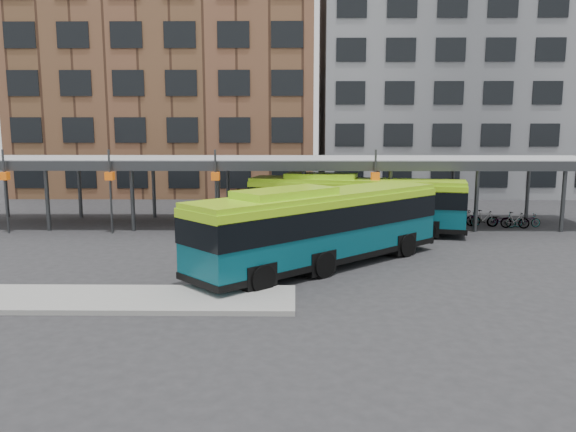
# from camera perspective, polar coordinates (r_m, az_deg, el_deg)

# --- Properties ---
(ground) EXTENTS (120.00, 120.00, 0.00)m
(ground) POSITION_cam_1_polar(r_m,az_deg,el_deg) (22.70, -3.08, -6.42)
(ground) COLOR #28282B
(ground) RESTS_ON ground
(boarding_island) EXTENTS (14.00, 3.00, 0.18)m
(boarding_island) POSITION_cam_1_polar(r_m,az_deg,el_deg) (20.95, -18.99, -7.98)
(boarding_island) COLOR gray
(boarding_island) RESTS_ON ground
(canopy) EXTENTS (40.00, 6.53, 4.80)m
(canopy) POSITION_cam_1_polar(r_m,az_deg,el_deg) (34.80, -1.83, 5.50)
(canopy) COLOR #999B9E
(canopy) RESTS_ON ground
(building_brick) EXTENTS (26.00, 14.00, 22.00)m
(building_brick) POSITION_cam_1_polar(r_m,az_deg,el_deg) (55.27, -11.63, 13.99)
(building_brick) COLOR brown
(building_brick) RESTS_ON ground
(building_grey) EXTENTS (24.00, 14.00, 20.00)m
(building_grey) POSITION_cam_1_polar(r_m,az_deg,el_deg) (55.89, 16.17, 12.74)
(building_grey) COLOR slate
(building_grey) RESTS_ON ground
(bus_front) EXTENTS (11.36, 10.87, 3.58)m
(bus_front) POSITION_cam_1_polar(r_m,az_deg,el_deg) (24.27, 3.44, -0.90)
(bus_front) COLOR #074957
(bus_front) RESTS_ON ground
(bus_rear) EXTENTS (12.52, 5.36, 3.38)m
(bus_rear) POSITION_cam_1_polar(r_m,az_deg,el_deg) (32.65, 6.77, 1.43)
(bus_rear) COLOR #074957
(bus_rear) RESTS_ON ground
(bike_rack) EXTENTS (6.28, 1.45, 1.05)m
(bike_rack) POSITION_cam_1_polar(r_m,az_deg,el_deg) (36.29, 19.48, -0.33)
(bike_rack) COLOR slate
(bike_rack) RESTS_ON ground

